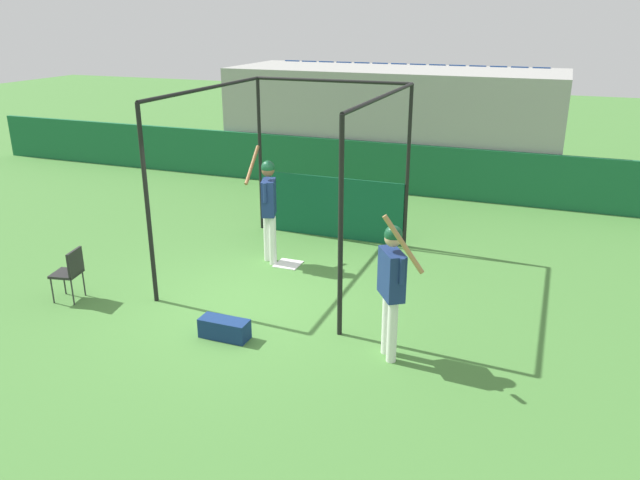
# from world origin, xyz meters

# --- Properties ---
(ground_plane) EXTENTS (60.00, 60.00, 0.00)m
(ground_plane) POSITION_xyz_m (0.00, 0.00, 0.00)
(ground_plane) COLOR #477F38
(outfield_wall) EXTENTS (24.00, 0.12, 1.26)m
(outfield_wall) POSITION_xyz_m (0.00, 7.01, 0.63)
(outfield_wall) COLOR #196038
(outfield_wall) RESTS_ON ground
(bleacher_section) EXTENTS (8.70, 3.20, 2.94)m
(bleacher_section) POSITION_xyz_m (0.00, 8.67, 1.46)
(bleacher_section) COLOR #9E9E99
(bleacher_section) RESTS_ON ground
(batting_cage) EXTENTS (3.13, 3.88, 3.12)m
(batting_cage) POSITION_xyz_m (0.12, 2.53, 1.37)
(batting_cage) COLOR black
(batting_cage) RESTS_ON ground
(home_plate) EXTENTS (0.44, 0.44, 0.02)m
(home_plate) POSITION_xyz_m (-0.07, 1.66, 0.01)
(home_plate) COLOR white
(home_plate) RESTS_ON ground
(player_batter) EXTENTS (0.63, 0.78, 2.03)m
(player_batter) POSITION_xyz_m (-0.43, 1.66, 1.15)
(player_batter) COLOR white
(player_batter) RESTS_ON ground
(player_waiting) EXTENTS (0.69, 0.65, 2.07)m
(player_waiting) POSITION_xyz_m (2.47, -0.82, 1.11)
(player_waiting) COLOR white
(player_waiting) RESTS_ON ground
(folding_chair) EXTENTS (0.47, 0.47, 0.84)m
(folding_chair) POSITION_xyz_m (-2.63, -0.90, 0.52)
(folding_chair) COLOR black
(folding_chair) RESTS_ON ground
(equipment_bag) EXTENTS (0.70, 0.28, 0.28)m
(equipment_bag) POSITION_xyz_m (0.19, -1.13, 0.14)
(equipment_bag) COLOR navy
(equipment_bag) RESTS_ON ground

